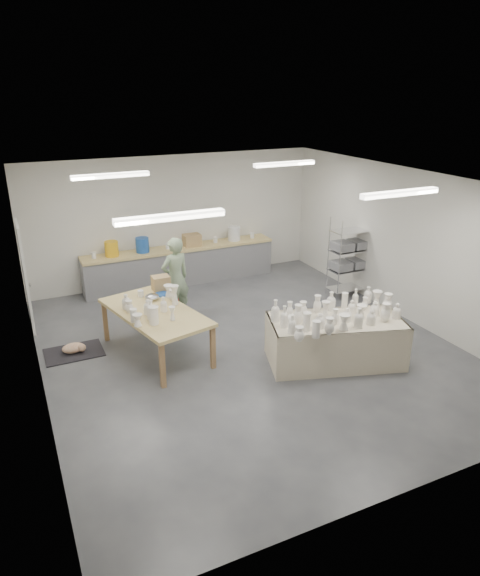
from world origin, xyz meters
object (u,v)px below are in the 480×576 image
drying_table (335,338)px  potter (175,278)px  work_table (155,309)px  red_stool (173,300)px

drying_table → potter: size_ratio=1.46×
drying_table → work_table: size_ratio=1.02×
drying_table → work_table: bearing=165.5°
potter → work_table: bearing=44.1°
drying_table → red_stool: 3.70m
potter → red_stool: potter is taller
drying_table → potter: 3.49m
work_table → red_stool: work_table is taller
work_table → potter: potter is taller
work_table → potter: 1.49m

